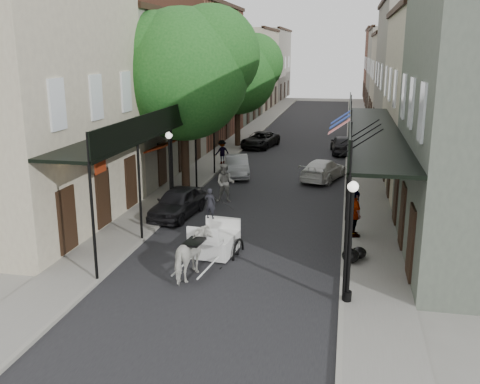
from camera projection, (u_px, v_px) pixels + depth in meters
The scene contains 24 objects.
ground at pixel (228, 268), 18.81m from camera, with size 140.00×140.00×0.00m, color gray.
road at pixel (290, 159), 37.76m from camera, with size 8.00×90.00×0.01m, color black.
sidewalk_left at pixel (221, 155), 38.70m from camera, with size 2.20×90.00×0.12m, color gray.
sidewalk_right at pixel (362, 161), 36.79m from camera, with size 2.20×90.00×0.12m, color gray.
building_row_left at pixel (207, 75), 47.52m from camera, with size 5.00×80.00×10.50m, color #C1B79A.
building_row_right at pixel (408, 77), 44.25m from camera, with size 5.00×80.00×10.50m, color gray.
gallery_left at pixel (161, 124), 25.29m from camera, with size 2.20×18.05×4.88m.
gallery_right at pixel (369, 129), 23.47m from camera, with size 2.20×18.05×4.88m.
tree_near at pixel (191, 69), 27.58m from camera, with size 7.31×6.80×9.63m.
tree_far at pixel (243, 72), 41.03m from camera, with size 6.45×6.00×8.61m.
lamppost_right_near at pixel (350, 240), 15.61m from camera, with size 0.32×0.32×3.71m.
lamppost_left at pixel (170, 170), 24.75m from camera, with size 0.32×0.32×3.71m.
lamppost_right_far at pixel (351, 136), 34.56m from camera, with size 0.32×0.32×3.71m.
horse at pixel (193, 255), 17.84m from camera, with size 0.88×1.93×1.63m, color silver.
carriage at pixel (219, 225), 20.12m from camera, with size 1.84×2.54×2.73m.
pedestrian_walking at pixel (225, 183), 26.76m from camera, with size 0.95×0.74×1.96m, color #A09F97.
pedestrian_sidewalk_left at pixel (222, 152), 35.40m from camera, with size 1.02×0.59×1.58m, color gray.
pedestrian_sidewalk_right at pixel (355, 214), 21.41m from camera, with size 1.12×0.47×1.91m, color gray.
car_left_near at pixel (178, 202), 24.50m from camera, with size 1.59×3.95×1.35m, color black.
car_left_mid at pixel (237, 166), 32.41m from camera, with size 1.33×3.82×1.26m, color #98989D.
car_left_far at pixel (260, 140), 41.92m from camera, with size 2.04×4.42×1.23m, color black.
car_right_near at pixel (323, 170), 31.42m from camera, with size 1.73×4.24×1.23m, color silver.
car_right_far at pixel (343, 144), 39.43m from camera, with size 1.65×4.10×1.40m, color black.
trash_bags at pixel (354, 255), 19.07m from camera, with size 0.87×1.02×0.52m.
Camera 1 is at (3.85, -17.07, 7.42)m, focal length 40.00 mm.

